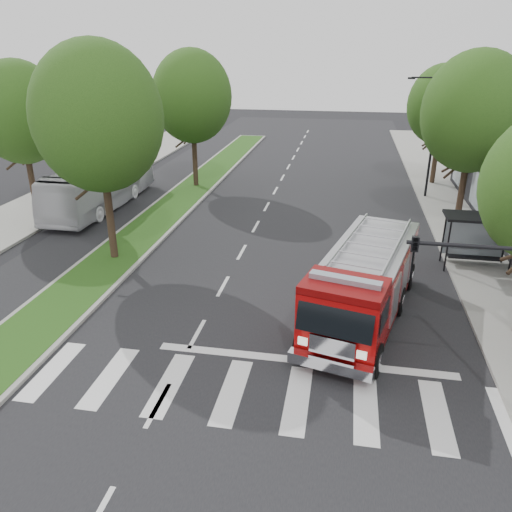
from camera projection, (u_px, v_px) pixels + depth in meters
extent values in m
plane|color=black|center=(197.00, 334.00, 18.26)|extent=(140.00, 140.00, 0.00)
cube|color=gray|center=(491.00, 253.00, 25.24)|extent=(5.00, 80.00, 0.15)
cube|color=gray|center=(11.00, 222.00, 29.69)|extent=(5.00, 80.00, 0.15)
cube|color=gray|center=(188.00, 193.00, 35.55)|extent=(3.00, 50.00, 0.14)
cube|color=#234413|center=(188.00, 192.00, 35.52)|extent=(2.60, 49.50, 0.02)
cylinder|color=black|center=(448.00, 246.00, 22.87)|extent=(0.08, 0.08, 2.50)
cylinder|color=black|center=(443.00, 237.00, 23.96)|extent=(0.08, 0.08, 2.50)
cylinder|color=black|center=(505.00, 241.00, 23.50)|extent=(0.08, 0.08, 2.50)
cube|color=black|center=(482.00, 217.00, 22.68)|extent=(3.20, 1.60, 0.12)
cube|color=#8C99A5|center=(474.00, 238.00, 23.80)|extent=(2.80, 0.04, 1.80)
cube|color=black|center=(474.00, 258.00, 23.46)|extent=(2.40, 0.40, 0.08)
cylinder|color=black|center=(462.00, 190.00, 28.21)|extent=(0.36, 0.36, 4.40)
ellipsoid|color=#14380F|center=(475.00, 112.00, 26.54)|extent=(5.60, 5.60, 6.44)
cylinder|color=black|center=(435.00, 158.00, 37.36)|extent=(0.36, 0.36, 3.96)
ellipsoid|color=#14380F|center=(443.00, 105.00, 35.86)|extent=(5.00, 5.00, 5.75)
cylinder|color=black|center=(110.00, 215.00, 23.80)|extent=(0.36, 0.36, 4.62)
ellipsoid|color=#14380F|center=(98.00, 117.00, 22.05)|extent=(5.80, 5.80, 6.67)
cylinder|color=black|center=(195.00, 158.00, 36.54)|extent=(0.36, 0.36, 4.40)
ellipsoid|color=#14380F|center=(192.00, 96.00, 34.87)|extent=(5.60, 5.60, 6.44)
cylinder|color=black|center=(32.00, 181.00, 30.64)|extent=(0.36, 0.36, 4.18)
ellipsoid|color=#14380F|center=(20.00, 112.00, 29.06)|extent=(5.20, 5.20, 5.98)
cylinder|color=black|center=(495.00, 248.00, 11.59)|extent=(4.00, 0.10, 0.10)
imported|color=black|center=(413.00, 258.00, 12.05)|extent=(0.18, 0.22, 1.10)
cylinder|color=black|center=(433.00, 140.00, 33.12)|extent=(0.16, 0.16, 8.00)
cylinder|color=black|center=(426.00, 77.00, 31.75)|extent=(1.80, 0.10, 0.10)
cube|color=black|center=(412.00, 78.00, 31.92)|extent=(0.45, 0.20, 0.12)
cube|color=#650505|center=(363.00, 305.00, 19.19)|extent=(4.63, 9.08, 0.26)
cube|color=#9B0808|center=(370.00, 272.00, 19.46)|extent=(4.13, 7.07, 2.07)
cube|color=#9B0808|center=(342.00, 319.00, 16.07)|extent=(2.97, 2.44, 2.18)
cube|color=#B2B2B7|center=(372.00, 246.00, 19.04)|extent=(4.13, 7.07, 0.12)
cylinder|color=#B2B2B7|center=(349.00, 237.00, 19.32)|extent=(1.61, 6.06, 0.10)
cylinder|color=#B2B2B7|center=(398.00, 244.00, 18.61)|extent=(1.61, 6.06, 0.10)
cube|color=silver|center=(330.00, 364.00, 15.45)|extent=(2.70, 1.01, 0.36)
cube|color=#8C99A5|center=(345.00, 280.00, 15.53)|extent=(2.30, 0.91, 0.19)
cylinder|color=black|center=(303.00, 343.00, 16.66)|extent=(0.63, 1.19, 1.14)
cylinder|color=black|center=(374.00, 360.00, 15.76)|extent=(0.63, 1.19, 1.14)
cylinder|color=black|center=(339.00, 290.00, 20.32)|extent=(0.63, 1.19, 1.14)
cylinder|color=black|center=(398.00, 301.00, 19.41)|extent=(0.63, 1.19, 1.14)
cylinder|color=black|center=(354.00, 267.00, 22.41)|extent=(0.63, 1.19, 1.14)
cylinder|color=black|center=(408.00, 276.00, 21.50)|extent=(0.63, 1.19, 1.14)
imported|color=silver|center=(101.00, 183.00, 32.18)|extent=(2.73, 11.27, 3.13)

